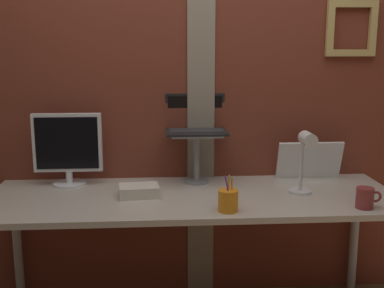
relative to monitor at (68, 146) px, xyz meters
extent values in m
cube|color=brown|center=(0.70, 0.18, 0.38)|extent=(3.28, 0.12, 2.65)
cube|color=gray|center=(0.74, 0.12, 0.38)|extent=(0.16, 0.01, 2.65)
cube|color=tan|center=(1.59, 0.10, 0.77)|extent=(0.29, 0.03, 0.04)
cube|color=tan|center=(1.59, 0.10, 0.50)|extent=(0.29, 0.03, 0.04)
cube|color=tan|center=(1.47, 0.10, 0.64)|extent=(0.04, 0.03, 0.23)
cube|color=tan|center=(1.72, 0.10, 0.64)|extent=(0.04, 0.03, 0.23)
cube|color=beige|center=(0.67, -0.24, -0.23)|extent=(2.13, 0.71, 0.03)
cylinder|color=#B2B2B7|center=(-0.33, 0.06, -0.60)|extent=(0.05, 0.05, 0.70)
cylinder|color=#B2B2B7|center=(1.68, 0.06, -0.60)|extent=(0.05, 0.05, 0.70)
cylinder|color=white|center=(0.00, 0.00, -0.21)|extent=(0.18, 0.18, 0.01)
cylinder|color=white|center=(0.00, 0.00, -0.17)|extent=(0.04, 0.04, 0.07)
cube|color=white|center=(0.00, 0.00, 0.02)|extent=(0.37, 0.04, 0.32)
cube|color=black|center=(0.00, -0.02, 0.02)|extent=(0.34, 0.00, 0.29)
cylinder|color=gray|center=(0.71, 0.00, -0.21)|extent=(0.14, 0.14, 0.01)
cylinder|color=gray|center=(0.71, 0.00, -0.08)|extent=(0.03, 0.03, 0.26)
cube|color=gray|center=(0.71, 0.00, 0.06)|extent=(0.28, 0.22, 0.01)
cube|color=black|center=(0.71, 0.00, 0.07)|extent=(0.34, 0.23, 0.01)
cube|color=#2D2D30|center=(0.71, 0.02, 0.08)|extent=(0.30, 0.14, 0.00)
cube|color=black|center=(0.71, 0.13, 0.18)|extent=(0.34, 0.04, 0.20)
cube|color=black|center=(0.71, 0.13, 0.17)|extent=(0.31, 0.03, 0.17)
cube|color=white|center=(1.37, 0.03, -0.11)|extent=(0.38, 0.08, 0.22)
cylinder|color=white|center=(1.24, -0.24, -0.21)|extent=(0.12, 0.12, 0.02)
cylinder|color=white|center=(1.24, -0.24, -0.05)|extent=(0.02, 0.02, 0.31)
cylinder|color=white|center=(1.24, -0.33, 0.09)|extent=(0.07, 0.11, 0.07)
cylinder|color=orange|center=(0.82, -0.49, -0.17)|extent=(0.09, 0.09, 0.10)
cylinder|color=yellow|center=(0.82, -0.49, -0.14)|extent=(0.01, 0.02, 0.14)
cylinder|color=yellow|center=(0.82, -0.49, -0.13)|extent=(0.01, 0.01, 0.16)
cylinder|color=purple|center=(0.82, -0.50, -0.13)|extent=(0.04, 0.01, 0.16)
cylinder|color=orange|center=(0.83, -0.50, -0.13)|extent=(0.01, 0.01, 0.15)
cylinder|color=maroon|center=(1.47, -0.49, -0.17)|extent=(0.08, 0.08, 0.10)
torus|color=maroon|center=(1.53, -0.49, -0.16)|extent=(0.06, 0.01, 0.06)
cube|color=silver|center=(0.39, -0.24, -0.19)|extent=(0.21, 0.16, 0.06)
camera|label=1|loc=(0.51, -2.61, 0.53)|focal=44.84mm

